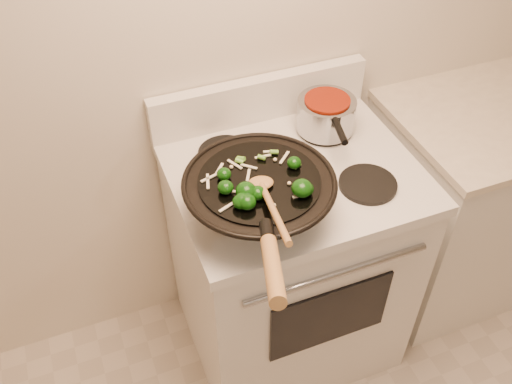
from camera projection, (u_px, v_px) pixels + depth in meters
name	position (u px, v px, depth m)	size (l,w,h in m)	color
stove	(288.00, 260.00, 2.12)	(0.78, 0.67, 1.08)	white
counter_unit	(468.00, 201.00, 2.37)	(0.75, 0.62, 0.91)	white
wok	(259.00, 196.00, 1.60)	(0.43, 0.70, 0.27)	black
stirfry	(262.00, 189.00, 1.51)	(0.29, 0.23, 0.05)	#0B3608
wooden_spoon	(268.00, 199.00, 1.47)	(0.10, 0.33, 0.09)	#A1723F
saucepan	(326.00, 114.00, 1.91)	(0.20, 0.31, 0.12)	#989AA0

